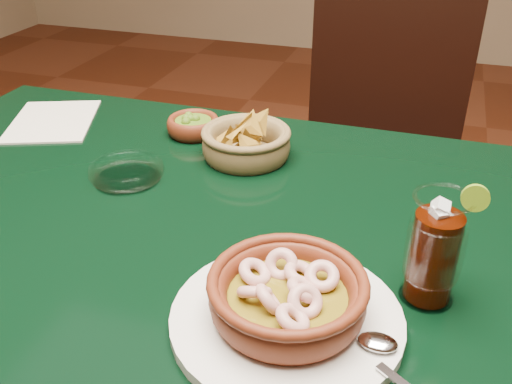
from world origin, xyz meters
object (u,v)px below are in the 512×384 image
(chip_basket, at_px, (246,143))
(shrimp_plate, at_px, (288,302))
(cola_drink, at_px, (434,250))
(dining_chair, at_px, (374,154))
(dining_table, at_px, (181,255))

(chip_basket, bearing_deg, shrimp_plate, -64.90)
(cola_drink, bearing_deg, dining_chair, 100.78)
(dining_table, relative_size, shrimp_plate, 3.41)
(cola_drink, bearing_deg, chip_basket, 138.74)
(dining_table, relative_size, chip_basket, 6.11)
(shrimp_plate, xyz_separation_m, cola_drink, (0.15, 0.10, 0.04))
(dining_table, xyz_separation_m, cola_drink, (0.39, -0.11, 0.17))
(shrimp_plate, xyz_separation_m, chip_basket, (-0.19, 0.40, -0.00))
(dining_table, bearing_deg, chip_basket, 75.35)
(dining_table, bearing_deg, dining_chair, 71.56)
(shrimp_plate, height_order, cola_drink, cola_drink)
(dining_chair, xyz_separation_m, chip_basket, (-0.19, -0.52, 0.24))
(chip_basket, distance_m, cola_drink, 0.46)
(dining_table, height_order, dining_chair, dining_chair)
(dining_chair, bearing_deg, cola_drink, -79.22)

